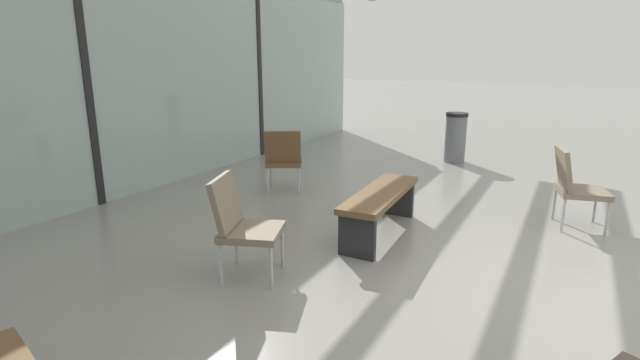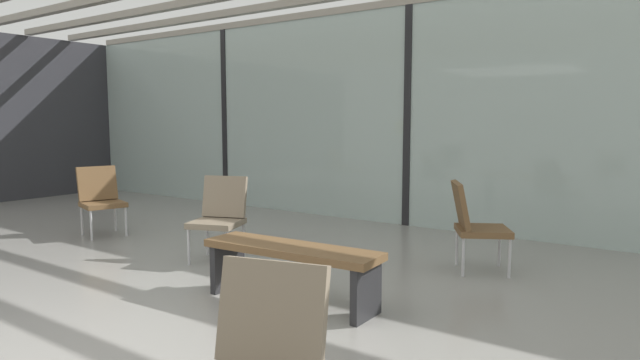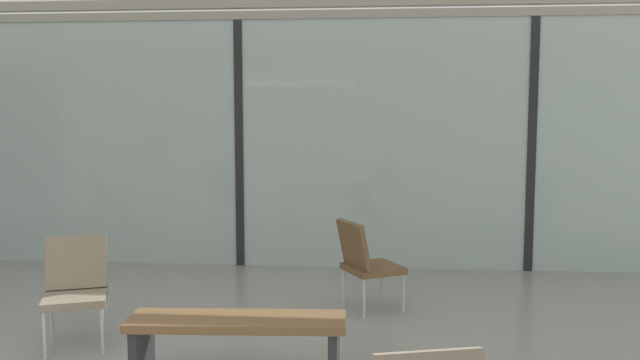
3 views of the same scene
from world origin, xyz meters
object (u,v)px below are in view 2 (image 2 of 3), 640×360
at_px(parked_airplane, 582,103).
at_px(lounge_chair_3, 101,196).
at_px(lounge_chair_1, 474,221).
at_px(waiting_bench, 291,259).
at_px(lounge_chair_2, 220,213).

bearing_deg(parked_airplane, lounge_chair_3, -114.67).
relative_size(lounge_chair_1, waiting_bench, 0.57).
xyz_separation_m(lounge_chair_3, waiting_bench, (3.63, -0.67, -0.13)).
xyz_separation_m(lounge_chair_2, lounge_chair_3, (-2.16, 0.01, 0.00)).
xyz_separation_m(parked_airplane, lounge_chair_3, (-4.07, -8.87, -1.35)).
bearing_deg(parked_airplane, lounge_chair_1, -86.95).
bearing_deg(lounge_chair_1, lounge_chair_3, 74.28).
relative_size(lounge_chair_1, lounge_chair_3, 1.00).
bearing_deg(lounge_chair_2, parked_airplane, 57.14).
height_order(lounge_chair_2, lounge_chair_3, same).
bearing_deg(lounge_chair_3, lounge_chair_2, -73.52).
distance_m(parked_airplane, lounge_chair_2, 9.18).
xyz_separation_m(lounge_chair_1, lounge_chair_3, (-4.49, -1.07, 0.00)).
xyz_separation_m(lounge_chair_1, lounge_chair_2, (-2.33, -1.08, 0.00)).
distance_m(parked_airplane, lounge_chair_3, 9.85).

